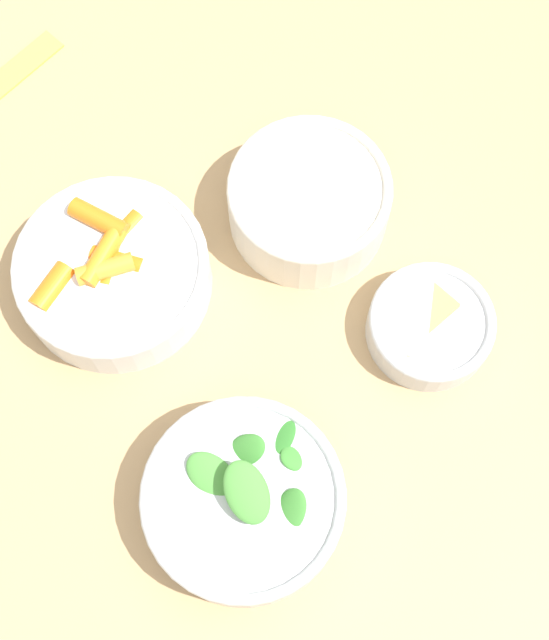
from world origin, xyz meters
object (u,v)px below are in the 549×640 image
object	(u,v)px
bowl_greens	(244,499)
bowl_beans_hotdog	(308,203)
bowl_cookies	(430,326)
bowl_carrots	(113,272)

from	to	relation	value
bowl_greens	bowl_beans_hotdog	xyz separation A→B (m)	(0.25, 0.14, 0.00)
bowl_greens	bowl_cookies	xyz separation A→B (m)	(0.24, -0.02, -0.01)
bowl_carrots	bowl_greens	size ratio (longest dim) A/B	1.03
bowl_beans_hotdog	bowl_greens	bearing A→B (deg)	-150.87
bowl_cookies	bowl_beans_hotdog	bearing A→B (deg)	83.53
bowl_carrots	bowl_greens	distance (m)	0.25
bowl_greens	bowl_cookies	size ratio (longest dim) A/B	1.51
bowl_beans_hotdog	bowl_carrots	bearing A→B (deg)	151.68
bowl_greens	bowl_beans_hotdog	size ratio (longest dim) A/B	1.14
bowl_carrots	bowl_beans_hotdog	xyz separation A→B (m)	(0.18, -0.09, 0.00)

